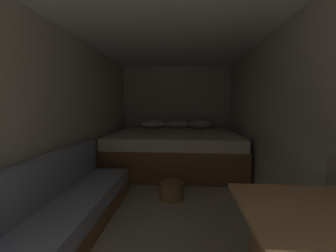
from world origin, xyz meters
TOP-DOWN VIEW (x-y plane):
  - ground_plane at (0.00, 1.95)m, footprint 7.02×7.02m
  - wall_back at (0.00, 4.49)m, footprint 2.58×0.05m
  - wall_left at (-1.26, 1.95)m, footprint 0.05×5.02m
  - wall_right at (1.26, 1.95)m, footprint 0.05×5.02m
  - ceiling_slab at (0.00, 1.95)m, footprint 2.58×5.02m
  - bed at (0.00, 3.54)m, footprint 2.36×1.80m
  - sofa_left at (-0.97, 1.17)m, footprint 0.61×2.53m
  - dinette_table at (0.80, 0.50)m, footprint 0.69×0.61m
  - wicker_basket at (0.02, 2.19)m, footprint 0.32×0.32m

SIDE VIEW (x-z plane):
  - ground_plane at x=0.00m, z-range 0.00..0.00m
  - wicker_basket at x=0.02m, z-range 0.00..0.21m
  - sofa_left at x=-0.97m, z-range -0.14..0.61m
  - bed at x=0.00m, z-range -0.09..0.81m
  - dinette_table at x=0.80m, z-range 0.26..1.01m
  - wall_back at x=0.00m, z-range 0.00..2.11m
  - wall_left at x=-1.26m, z-range 0.00..2.11m
  - wall_right at x=1.26m, z-range 0.00..2.11m
  - ceiling_slab at x=0.00m, z-range 2.11..2.16m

